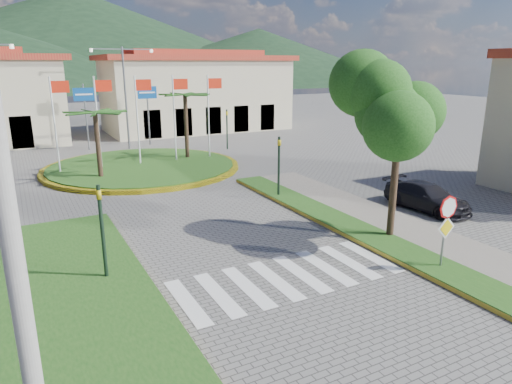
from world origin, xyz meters
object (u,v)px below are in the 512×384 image
roundabout_island (143,166)px  stop_sign (447,221)px  car_side_right (427,197)px  utility_pole (8,218)px  car_dark_a (53,138)px  deciduous_tree (400,107)px  car_dark_b (187,127)px

roundabout_island → stop_sign: size_ratio=4.79×
stop_sign → car_side_right: (4.83, 5.04, -1.16)m
roundabout_island → utility_pole: utility_pole is taller
stop_sign → car_dark_a: size_ratio=0.84×
deciduous_tree → car_dark_b: 31.19m
car_dark_b → utility_pole: bearing=136.2°
car_dark_b → car_dark_a: bearing=72.3°
car_dark_a → car_side_right: 31.49m
car_side_right → stop_sign: bearing=-137.8°
deciduous_tree → car_dark_b: (2.54, 30.75, -4.57)m
utility_pole → car_dark_b: (15.54, 35.75, -3.90)m
utility_pole → car_side_right: utility_pole is taller
roundabout_island → deciduous_tree: deciduous_tree is taller
deciduous_tree → car_dark_a: 32.08m
car_dark_b → car_side_right: size_ratio=0.84×
stop_sign → car_dark_b: bearing=84.7°
stop_sign → car_side_right: stop_sign is taller
stop_sign → deciduous_tree: 4.59m
roundabout_island → utility_pole: bearing=-108.8°
stop_sign → roundabout_island: bearing=103.7°
deciduous_tree → stop_sign: bearing=-101.2°
utility_pole → car_side_right: (17.23, 7.00, -3.87)m
roundabout_island → deciduous_tree: (5.50, -17.00, 5.01)m
car_dark_a → utility_pole: bearing=-165.1°
roundabout_island → car_dark_a: 13.88m
car_dark_a → roundabout_island: bearing=-141.8°
utility_pole → car_dark_a: 35.56m
utility_pole → car_dark_b: utility_pole is taller
stop_sign → deciduous_tree: (0.60, 3.04, 3.38)m
car_side_right → car_dark_b: bearing=89.3°
roundabout_island → car_dark_b: roundabout_island is taller
utility_pole → car_dark_a: size_ratio=2.87×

